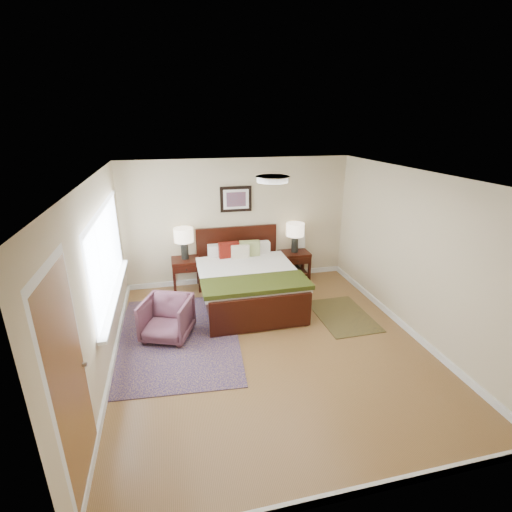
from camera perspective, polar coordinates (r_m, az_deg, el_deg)
The scene contains 18 objects.
floor at distance 5.72m, azimuth 2.17°, elevation -13.44°, with size 5.00×5.00×0.00m, color brown.
back_wall at distance 7.46m, azimuth -2.78°, elevation 5.25°, with size 4.50×0.04×2.50m, color #C3B18D.
front_wall at distance 3.12m, azimuth 15.35°, elevation -18.66°, with size 4.50×0.04×2.50m, color #C3B18D.
left_wall at distance 5.07m, azimuth -23.06°, elevation -3.79°, with size 0.04×5.00×2.50m, color #C3B18D.
right_wall at distance 6.11m, azimuth 23.16°, elevation 0.18°, with size 0.04×5.00×2.50m, color #C3B18D.
ceiling at distance 4.81m, azimuth 2.57°, elevation 12.18°, with size 4.50×5.00×0.02m, color white.
window at distance 5.66m, azimuth -21.65°, elevation 0.24°, with size 0.11×2.72×1.32m.
door at distance 3.65m, azimuth -26.60°, elevation -17.34°, with size 0.06×1.00×2.18m.
ceil_fixture at distance 4.82m, azimuth 2.56°, elevation 11.77°, with size 0.44×0.44×0.08m.
bed at distance 6.71m, azimuth -1.36°, elevation -2.99°, with size 1.76×2.13×1.15m.
wall_art at distance 7.31m, azimuth -3.10°, elevation 8.73°, with size 0.62×0.05×0.50m.
nightstand_left at distance 7.34m, azimuth -10.75°, elevation -1.41°, with size 0.53×0.48×0.64m.
nightstand_right at distance 7.78m, azimuth 5.91°, elevation -0.99°, with size 0.60×0.45×0.60m.
lamp_left at distance 7.17m, azimuth -11.05°, elevation 2.82°, with size 0.37×0.37×0.61m.
lamp_right at distance 7.58m, azimuth 6.05°, elevation 3.72°, with size 0.37×0.37×0.61m.
armchair at distance 5.89m, azimuth -13.55°, elevation -9.33°, with size 0.69×0.71×0.64m, color brown.
rug_persian at distance 6.01m, azimuth -12.01°, elevation -12.06°, with size 1.87×2.64×0.01m, color #110D45.
rug_navy at distance 6.63m, azimuth 13.21°, elevation -8.90°, with size 0.87×1.31×0.01m, color black.
Camera 1 is at (-1.29, -4.59, 3.17)m, focal length 26.00 mm.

